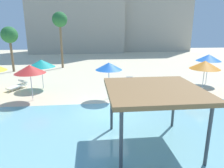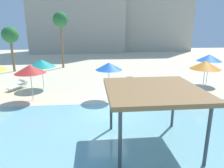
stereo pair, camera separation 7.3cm
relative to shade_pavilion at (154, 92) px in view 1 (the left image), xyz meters
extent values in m
plane|color=beige|center=(-1.66, 3.96, -2.55)|extent=(80.00, 80.00, 0.00)
cube|color=#7AB7C1|center=(-1.66, -1.29, -2.53)|extent=(44.00, 13.50, 0.04)
cylinder|color=#42474C|center=(-1.65, 1.65, -1.27)|extent=(0.14, 0.14, 2.55)
cylinder|color=#42474C|center=(1.65, 1.65, -1.27)|extent=(0.14, 0.14, 2.55)
cylinder|color=#42474C|center=(-1.65, -1.65, -1.27)|extent=(0.14, 0.14, 2.55)
cylinder|color=#42474C|center=(1.65, -1.65, -1.27)|extent=(0.14, 0.14, 2.55)
cube|color=olive|center=(0.00, 0.00, 0.09)|extent=(4.00, 4.00, 0.18)
cylinder|color=silver|center=(6.46, 7.24, -1.55)|extent=(0.06, 0.06, 1.99)
cone|color=orange|center=(6.46, 7.24, -0.23)|extent=(2.39, 2.39, 0.66)
cylinder|color=silver|center=(-1.33, 6.61, -1.45)|extent=(0.06, 0.06, 2.21)
cone|color=blue|center=(-1.33, 6.61, -0.07)|extent=(1.96, 1.96, 0.54)
cylinder|color=silver|center=(8.31, 9.87, -1.46)|extent=(0.06, 0.06, 2.18)
cone|color=blue|center=(8.31, 9.87, -0.05)|extent=(2.25, 2.25, 0.62)
cylinder|color=silver|center=(-6.86, 9.93, -1.59)|extent=(0.06, 0.06, 1.91)
cone|color=teal|center=(-6.86, 9.93, -0.32)|extent=(2.33, 2.33, 0.64)
cylinder|color=silver|center=(-6.97, 6.79, -1.53)|extent=(0.06, 0.06, 2.04)
cone|color=red|center=(-6.97, 6.79, -0.21)|extent=(2.18, 2.18, 0.60)
cylinder|color=white|center=(-9.21, 9.02, -2.44)|extent=(0.05, 0.05, 0.22)
cylinder|color=white|center=(-9.63, 9.25, -2.44)|extent=(0.05, 0.05, 0.22)
cylinder|color=white|center=(-8.53, 10.29, -2.44)|extent=(0.05, 0.05, 0.22)
cylinder|color=white|center=(-8.95, 10.52, -2.44)|extent=(0.05, 0.05, 0.22)
cube|color=white|center=(-9.08, 9.77, -2.28)|extent=(1.38, 1.87, 0.10)
cube|color=white|center=(-8.73, 10.42, -2.00)|extent=(0.77, 0.73, 0.40)
cylinder|color=white|center=(1.14, 9.14, -2.44)|extent=(0.05, 0.05, 0.22)
cylinder|color=white|center=(0.66, 9.16, -2.44)|extent=(0.05, 0.05, 0.22)
cylinder|color=white|center=(1.21, 10.57, -2.44)|extent=(0.05, 0.05, 0.22)
cylinder|color=white|center=(0.73, 10.60, -2.44)|extent=(0.05, 0.05, 0.22)
cube|color=white|center=(0.94, 9.87, -2.28)|extent=(0.69, 1.83, 0.10)
cube|color=white|center=(0.98, 10.61, -2.00)|extent=(0.63, 0.54, 0.40)
cylinder|color=brown|center=(-12.00, 17.68, -0.54)|extent=(0.28, 0.28, 4.02)
sphere|color=#286B33|center=(-12.00, 17.68, 1.83)|extent=(1.90, 1.90, 1.90)
cylinder|color=brown|center=(-6.36, 19.61, 0.37)|extent=(0.28, 0.28, 5.84)
sphere|color=#286B33|center=(-6.36, 19.61, 3.64)|extent=(1.90, 1.90, 1.90)
cube|color=#B2A893|center=(-5.23, 38.44, 8.12)|extent=(19.34, 8.34, 21.33)
cube|color=#B2A893|center=(9.81, 41.95, 6.49)|extent=(20.05, 11.15, 18.07)
camera|label=1|loc=(-2.67, -8.09, 2.65)|focal=32.93mm
camera|label=2|loc=(-2.59, -8.10, 2.65)|focal=32.93mm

